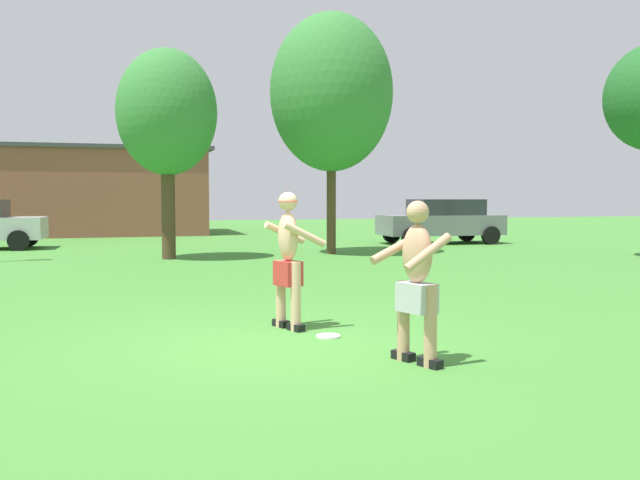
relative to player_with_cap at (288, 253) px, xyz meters
The scene contains 8 objects.
ground_plane 1.34m from the player_with_cap, 117.67° to the right, with size 80.00×80.00×0.00m, color #428433.
player_with_cap is the anchor object (origin of this frame).
player_in_gray 2.27m from the player_with_cap, 69.40° to the right, with size 0.72×0.66×1.65m.
frisbee 1.20m from the player_with_cap, 62.82° to the right, with size 0.30×0.30×0.03m, color white.
car_gray_mid_lot 16.36m from the player_with_cap, 56.71° to the left, with size 4.33×2.09×1.58m.
outbuilding_behind_lot 23.99m from the player_with_cap, 100.82° to the left, with size 12.70×5.91×3.81m.
tree_left_field 11.92m from the player_with_cap, 69.89° to the left, with size 3.56×3.56×6.96m.
tree_behind_players 10.72m from the player_with_cap, 94.42° to the left, with size 2.65×2.65×5.60m.
Camera 1 is at (-1.61, -7.53, 1.69)m, focal length 38.17 mm.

